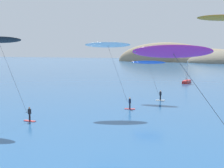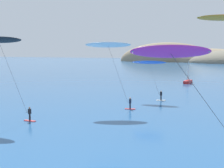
{
  "view_description": "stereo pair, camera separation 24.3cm",
  "coord_description": "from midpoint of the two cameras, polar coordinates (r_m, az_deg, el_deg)",
  "views": [
    {
      "loc": [
        16.89,
        -8.99,
        8.26
      ],
      "look_at": [
        4.68,
        21.88,
        4.33
      ],
      "focal_mm": 45.0,
      "sensor_mm": 36.0,
      "label": 1
    },
    {
      "loc": [
        17.11,
        -8.9,
        8.26
      ],
      "look_at": [
        4.68,
        21.88,
        4.33
      ],
      "focal_mm": 45.0,
      "sensor_mm": 36.0,
      "label": 2
    }
  ],
  "objects": [
    {
      "name": "headland_island",
      "position": [
        218.49,
        20.0,
        4.18
      ],
      "size": [
        140.83,
        57.39,
        29.79
      ],
      "color": "#84755B",
      "rests_on": "ground"
    },
    {
      "name": "kitesurfer_black",
      "position": [
        35.72,
        -21.52,
        7.35
      ],
      "size": [
        7.59,
        2.13,
        9.99
      ],
      "color": "red",
      "rests_on": "ground"
    },
    {
      "name": "kitesurfer_white",
      "position": [
        39.24,
        -0.34,
        7.21
      ],
      "size": [
        6.88,
        3.73,
        9.54
      ],
      "color": "red",
      "rests_on": "ground"
    },
    {
      "name": "kitesurfer_blue",
      "position": [
        47.27,
        7.84,
        3.85
      ],
      "size": [
        5.83,
        1.72,
        6.73
      ],
      "color": "silver",
      "rests_on": "ground"
    },
    {
      "name": "kitesurfer_magenta",
      "position": [
        16.14,
        14.27,
        3.54
      ],
      "size": [
        8.36,
        3.58,
        8.66
      ],
      "color": "silver",
      "rests_on": "ground"
    },
    {
      "name": "sailboat_near",
      "position": [
        75.15,
        15.3,
        0.69
      ],
      "size": [
        1.8,
        5.95,
        5.7
      ],
      "color": "#B22323",
      "rests_on": "ground"
    }
  ]
}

